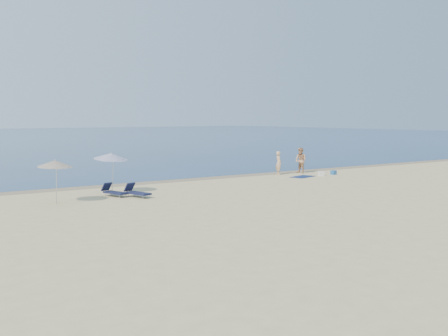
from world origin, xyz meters
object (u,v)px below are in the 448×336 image
object	(u,v)px
umbrella_near	(111,156)
person_right	(301,160)
person_left	(279,163)
blue_cooler	(333,173)

from	to	relation	value
umbrella_near	person_right	bearing A→B (deg)	-2.65
person_left	blue_cooler	xyz separation A→B (m)	(3.30, -2.14, -0.69)
person_right	umbrella_near	xyz separation A→B (m)	(-15.71, -2.23, 1.09)
person_right	umbrella_near	bearing A→B (deg)	-86.10
blue_cooler	person_left	bearing A→B (deg)	135.64
person_left	person_right	bearing A→B (deg)	-72.40
person_right	blue_cooler	world-z (taller)	person_right
person_right	blue_cooler	size ratio (longest dim) A/B	4.56
person_right	umbrella_near	world-z (taller)	umbrella_near
blue_cooler	umbrella_near	world-z (taller)	umbrella_near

